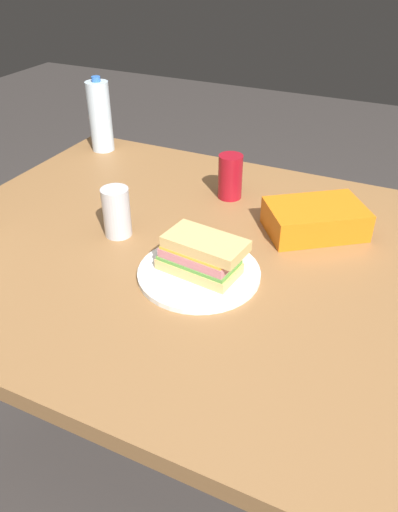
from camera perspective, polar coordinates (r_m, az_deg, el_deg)
name	(u,v)px	position (r m, az deg, el deg)	size (l,w,h in m)	color
ground_plane	(225,457)	(1.67, 3.00, -22.07)	(8.00, 8.00, 0.00)	#383330
dining_table	(233,288)	(1.18, 3.95, -3.70)	(1.51, 1.04, 0.76)	olive
paper_plate	(199,273)	(1.07, 0.00, -1.96)	(0.27, 0.27, 0.01)	white
sandwich	(201,255)	(1.04, 0.23, 0.12)	(0.19, 0.11, 0.08)	#DBB26B
soda_can_red	(230,177)	(1.36, 3.62, 9.11)	(0.07, 0.07, 0.12)	maroon
chip_bag	(315,219)	(1.24, 13.23, 4.18)	(0.23, 0.15, 0.07)	orange
water_bottle_spare	(100,116)	(1.70, -11.33, 15.49)	(0.07, 0.07, 0.24)	silver
soda_can_silver	(117,212)	(1.20, -9.47, 5.00)	(0.07, 0.07, 0.12)	silver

